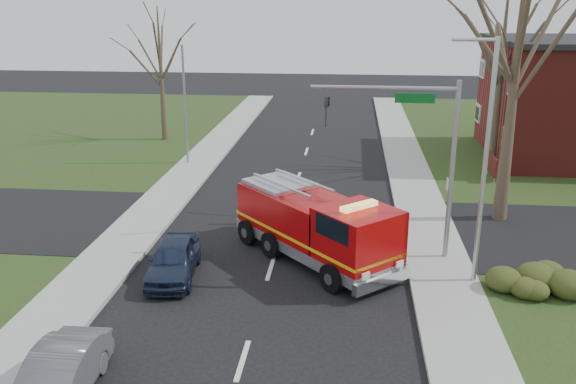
# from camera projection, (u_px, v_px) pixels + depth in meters

# --- Properties ---
(ground) EXTENTS (120.00, 120.00, 0.00)m
(ground) POSITION_uv_depth(u_px,v_px,m) (271.00, 269.00, 22.45)
(ground) COLOR black
(ground) RESTS_ON ground
(sidewalk_right) EXTENTS (2.40, 80.00, 0.15)m
(sidewalk_right) POSITION_uv_depth(u_px,v_px,m) (442.00, 274.00, 21.83)
(sidewalk_right) COLOR gray
(sidewalk_right) RESTS_ON ground
(sidewalk_left) EXTENTS (2.40, 80.00, 0.15)m
(sidewalk_left) POSITION_uv_depth(u_px,v_px,m) (108.00, 260.00, 23.03)
(sidewalk_left) COLOR gray
(sidewalk_left) RESTS_ON ground
(health_center_sign) EXTENTS (0.12, 2.00, 1.40)m
(health_center_sign) POSITION_uv_depth(u_px,v_px,m) (492.00, 165.00, 33.00)
(health_center_sign) COLOR #561614
(health_center_sign) RESTS_ON ground
(hedge_corner) EXTENTS (2.80, 2.00, 0.90)m
(hedge_corner) POSITION_uv_depth(u_px,v_px,m) (532.00, 277.00, 20.45)
(hedge_corner) COLOR #373D16
(hedge_corner) RESTS_ON lawn_right
(bare_tree_near) EXTENTS (6.00, 6.00, 12.00)m
(bare_tree_near) POSITION_uv_depth(u_px,v_px,m) (518.00, 52.00, 24.95)
(bare_tree_near) COLOR #3F3125
(bare_tree_near) RESTS_ON ground
(bare_tree_far) EXTENTS (5.25, 5.25, 10.50)m
(bare_tree_far) POSITION_uv_depth(u_px,v_px,m) (502.00, 55.00, 33.61)
(bare_tree_far) COLOR #3F3125
(bare_tree_far) RESTS_ON ground
(bare_tree_left) EXTENTS (4.50, 4.50, 9.00)m
(bare_tree_left) POSITION_uv_depth(u_px,v_px,m) (160.00, 60.00, 40.68)
(bare_tree_left) COLOR #3F3125
(bare_tree_left) RESTS_ON ground
(traffic_signal_mast) EXTENTS (5.29, 0.18, 6.80)m
(traffic_signal_mast) POSITION_uv_depth(u_px,v_px,m) (418.00, 138.00, 21.93)
(traffic_signal_mast) COLOR gray
(traffic_signal_mast) RESTS_ON ground
(streetlight_pole) EXTENTS (1.48, 0.16, 8.40)m
(streetlight_pole) POSITION_uv_depth(u_px,v_px,m) (484.00, 158.00, 19.90)
(streetlight_pole) COLOR #B7BABF
(streetlight_pole) RESTS_ON ground
(utility_pole_far) EXTENTS (0.14, 0.14, 7.00)m
(utility_pole_far) POSITION_uv_depth(u_px,v_px,m) (185.00, 107.00, 35.31)
(utility_pole_far) COLOR gray
(utility_pole_far) RESTS_ON ground
(fire_engine) EXTENTS (6.63, 6.96, 2.89)m
(fire_engine) POSITION_uv_depth(u_px,v_px,m) (316.00, 228.00, 22.79)
(fire_engine) COLOR #A20709
(fire_engine) RESTS_ON ground
(parked_car_maroon) EXTENTS (2.01, 4.11, 1.35)m
(parked_car_maroon) POSITION_uv_depth(u_px,v_px,m) (173.00, 259.00, 21.63)
(parked_car_maroon) COLOR #1B253D
(parked_car_maroon) RESTS_ON ground
(parked_car_gray) EXTENTS (1.49, 4.02, 1.31)m
(parked_car_gray) POSITION_uv_depth(u_px,v_px,m) (58.00, 377.00, 14.93)
(parked_car_gray) COLOR #595B60
(parked_car_gray) RESTS_ON ground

